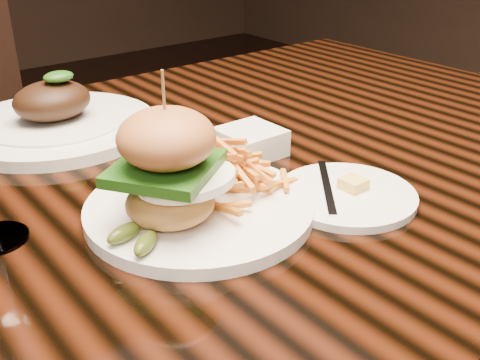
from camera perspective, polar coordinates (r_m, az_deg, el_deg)
dining_table at (r=0.79m, az=-8.42°, el=-4.66°), size 1.60×0.90×0.75m
burger_plate at (r=0.63m, az=-4.67°, el=-0.09°), size 0.26×0.26×0.18m
side_saucer at (r=0.70m, az=10.74°, el=-1.45°), size 0.17×0.17×0.02m
ramekin at (r=0.80m, az=1.06°, el=3.90°), size 0.10×0.10×0.04m
far_dish at (r=0.93m, az=-18.25°, el=5.74°), size 0.31×0.31×0.10m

